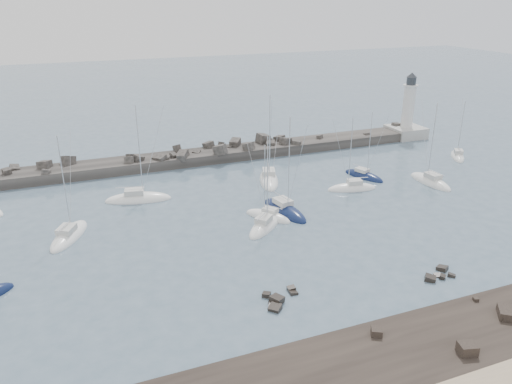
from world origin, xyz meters
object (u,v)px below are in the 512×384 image
sailboat_7 (265,226)px  sailboat_12 (457,157)px  sailboat_3 (69,236)px  sailboat_6 (269,180)px  sailboat_10 (430,182)px  sailboat_4 (138,199)px  sailboat_5 (268,217)px  sailboat_8 (364,176)px  sailboat_13 (285,211)px  sailboat_9 (352,189)px  lighthouse (407,123)px

sailboat_7 → sailboat_12: 48.46m
sailboat_3 → sailboat_6: (32.08, 9.58, 0.01)m
sailboat_10 → sailboat_4: bearing=167.4°
sailboat_4 → sailboat_12: bearing=-0.9°
sailboat_6 → sailboat_12: 38.78m
sailboat_3 → sailboat_5: bearing=-8.5°
sailboat_4 → sailboat_8: sailboat_4 is taller
sailboat_3 → sailboat_12: bearing=6.6°
sailboat_7 → sailboat_13: (4.56, 3.62, -0.00)m
sailboat_4 → sailboat_9: (32.66, -8.09, -0.01)m
sailboat_6 → sailboat_12: (38.76, -1.37, -0.01)m
lighthouse → sailboat_5: 52.71m
sailboat_7 → sailboat_10: sailboat_10 is taller
sailboat_3 → sailboat_13: size_ratio=0.94×
sailboat_8 → sailboat_13: sailboat_13 is taller
lighthouse → sailboat_13: bearing=-146.9°
sailboat_5 → sailboat_13: 3.17m
lighthouse → sailboat_4: bearing=-166.1°
sailboat_7 → sailboat_3: bearing=165.2°
sailboat_3 → sailboat_7: size_ratio=1.07×
sailboat_4 → sailboat_5: 20.63m
sailboat_12 → sailboat_13: bearing=-165.0°
sailboat_5 → sailboat_13: sailboat_13 is taller
lighthouse → sailboat_3: (-70.75, -24.15, -2.95)m
sailboat_3 → sailboat_8: 48.32m
sailboat_5 → sailboat_9: (16.74, 5.03, 0.00)m
sailboat_4 → sailboat_13: 22.47m
lighthouse → sailboat_7: 55.43m
sailboat_5 → sailboat_12: size_ratio=0.98×
sailboat_10 → lighthouse: bearing=60.9°
lighthouse → sailboat_5: (-44.51, -28.07, -2.95)m
sailboat_9 → sailboat_7: bearing=-157.3°
sailboat_4 → sailboat_10: size_ratio=1.10×
lighthouse → sailboat_13: sailboat_13 is taller
sailboat_3 → sailboat_8: (48.01, 5.46, -0.01)m
lighthouse → sailboat_10: (-14.10, -25.30, -2.94)m
sailboat_3 → sailboat_6: sailboat_6 is taller
sailboat_3 → sailboat_5: sailboat_3 is taller
sailboat_5 → sailboat_10: sailboat_10 is taller
sailboat_5 → sailboat_7: size_ratio=0.85×
sailboat_3 → sailboat_13: (29.24, -2.91, 0.01)m
sailboat_8 → sailboat_9: size_ratio=0.96×
sailboat_5 → sailboat_8: sailboat_8 is taller
sailboat_10 → sailboat_12: 17.00m
lighthouse → sailboat_9: size_ratio=1.14×
lighthouse → sailboat_6: size_ratio=0.93×
sailboat_13 → lighthouse: bearing=33.1°
sailboat_4 → sailboat_6: bearing=1.0°
sailboat_3 → sailboat_9: size_ratio=1.13×
sailboat_7 → lighthouse: bearing=33.7°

